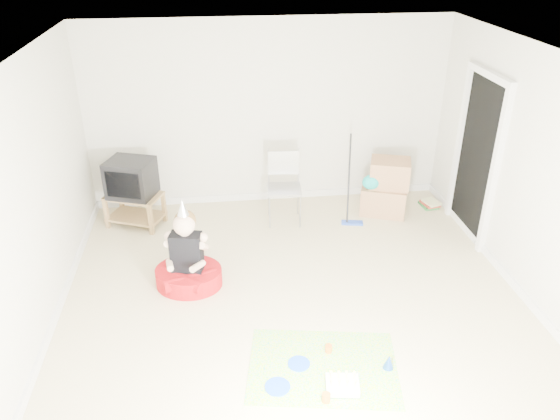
{
  "coord_description": "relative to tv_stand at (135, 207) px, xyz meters",
  "views": [
    {
      "loc": [
        -0.74,
        -4.76,
        3.63
      ],
      "look_at": [
        -0.1,
        0.4,
        0.9
      ],
      "focal_mm": 35.0,
      "sensor_mm": 36.0,
      "label": 1
    }
  ],
  "objects": [
    {
      "name": "ground",
      "position": [
        1.87,
        -1.93,
        -0.26
      ],
      "size": [
        5.0,
        5.0,
        0.0
      ],
      "primitive_type": "plane",
      "color": "beige",
      "rests_on": "ground"
    },
    {
      "name": "doorway_recess",
      "position": [
        4.35,
        -0.73,
        0.76
      ],
      "size": [
        0.02,
        0.9,
        2.05
      ],
      "primitive_type": "cube",
      "color": "black",
      "rests_on": "ground"
    },
    {
      "name": "tv_stand",
      "position": [
        0.0,
        0.0,
        0.0
      ],
      "size": [
        0.83,
        0.68,
        0.44
      ],
      "color": "olive",
      "rests_on": "ground"
    },
    {
      "name": "crt_tv",
      "position": [
        -0.0,
        0.0,
        0.43
      ],
      "size": [
        0.7,
        0.64,
        0.49
      ],
      "primitive_type": "cube",
      "rotation": [
        0.0,
        0.0,
        -0.34
      ],
      "color": "black",
      "rests_on": "tv_stand"
    },
    {
      "name": "folding_chair",
      "position": [
        2.0,
        -0.15,
        0.22
      ],
      "size": [
        0.48,
        0.46,
        0.99
      ],
      "color": "#9B9BA0",
      "rests_on": "ground"
    },
    {
      "name": "cardboard_boxes",
      "position": [
        3.44,
        -0.06,
        0.11
      ],
      "size": [
        0.75,
        0.66,
        0.78
      ],
      "color": "#AB7A52",
      "rests_on": "ground"
    },
    {
      "name": "floor_mop",
      "position": [
        2.91,
        -0.35,
        -0.0
      ],
      "size": [
        0.31,
        0.39,
        1.18
      ],
      "color": "blue",
      "rests_on": "ground"
    },
    {
      "name": "book_pile",
      "position": [
        4.16,
        0.02,
        -0.22
      ],
      "size": [
        0.25,
        0.29,
        0.09
      ],
      "color": "#267332",
      "rests_on": "ground"
    },
    {
      "name": "seated_woman",
      "position": [
        0.74,
        -1.51,
        -0.03
      ],
      "size": [
        0.89,
        0.89,
        1.08
      ],
      "color": "#B51015",
      "rests_on": "ground"
    },
    {
      "name": "party_mat",
      "position": [
        1.99,
        -2.98,
        -0.26
      ],
      "size": [
        1.51,
        1.21,
        0.01
      ],
      "primitive_type": "cube",
      "rotation": [
        0.0,
        0.0,
        -0.17
      ],
      "color": "#EF3283",
      "rests_on": "ground"
    },
    {
      "name": "birthday_cake",
      "position": [
        2.11,
        -3.27,
        -0.22
      ],
      "size": [
        0.32,
        0.27,
        0.14
      ],
      "color": "silver",
      "rests_on": "party_mat"
    },
    {
      "name": "blue_plate_near",
      "position": [
        1.78,
        -2.93,
        -0.25
      ],
      "size": [
        0.22,
        0.22,
        0.01
      ],
      "primitive_type": "cylinder",
      "rotation": [
        0.0,
        0.0,
        0.06
      ],
      "color": "blue",
      "rests_on": "party_mat"
    },
    {
      "name": "blue_plate_far",
      "position": [
        1.55,
        -3.18,
        -0.25
      ],
      "size": [
        0.23,
        0.23,
        0.01
      ],
      "primitive_type": "cylinder",
      "rotation": [
        0.0,
        0.0,
        0.03
      ],
      "color": "blue",
      "rests_on": "party_mat"
    },
    {
      "name": "orange_cup_near",
      "position": [
        2.08,
        -2.8,
        -0.22
      ],
      "size": [
        0.08,
        0.08,
        0.08
      ],
      "primitive_type": "cylinder",
      "rotation": [
        0.0,
        0.0,
        -0.25
      ],
      "color": "orange",
      "rests_on": "party_mat"
    },
    {
      "name": "orange_cup_far",
      "position": [
        1.94,
        -3.39,
        -0.22
      ],
      "size": [
        0.1,
        0.1,
        0.08
      ],
      "primitive_type": "cylinder",
      "rotation": [
        0.0,
        0.0,
        -0.58
      ],
      "color": "orange",
      "rests_on": "party_mat"
    },
    {
      "name": "blue_party_hat",
      "position": [
        2.59,
        -3.07,
        -0.19
      ],
      "size": [
        0.1,
        0.1,
        0.14
      ],
      "primitive_type": "cone",
      "rotation": [
        0.0,
        0.0,
        -0.05
      ],
      "color": "blue",
      "rests_on": "party_mat"
    }
  ]
}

